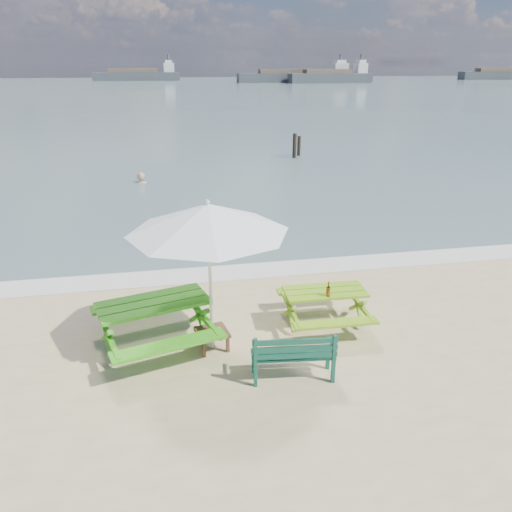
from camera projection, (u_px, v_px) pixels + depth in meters
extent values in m
plane|color=slate|center=(163.00, 90.00, 84.98)|extent=(300.00, 300.00, 0.00)
cube|color=silver|center=(238.00, 272.00, 11.45)|extent=(22.00, 0.90, 0.01)
cube|color=#369A17|center=(153.00, 303.00, 8.15)|extent=(1.94, 1.27, 0.06)
cube|color=#369A17|center=(142.00, 301.00, 8.97)|extent=(1.80, 0.77, 0.06)
cube|color=#369A17|center=(170.00, 345.00, 7.57)|extent=(1.80, 0.77, 0.06)
cube|color=#369A17|center=(155.00, 327.00, 8.31)|extent=(1.88, 1.40, 0.76)
cube|color=#70A118|center=(325.00, 291.00, 8.92)|extent=(1.47, 0.72, 0.05)
cube|color=#70A118|center=(314.00, 289.00, 9.64)|extent=(1.46, 0.29, 0.05)
cube|color=#70A118|center=(336.00, 323.00, 8.39)|extent=(1.46, 0.29, 0.05)
cube|color=#70A118|center=(324.00, 310.00, 9.05)|extent=(1.39, 0.86, 0.62)
cube|color=#104635|center=(293.00, 354.00, 7.51)|extent=(1.29, 0.51, 0.04)
cube|color=#104635|center=(295.00, 349.00, 7.25)|extent=(1.25, 0.17, 0.32)
cube|color=#104635|center=(292.00, 365.00, 7.58)|extent=(1.21, 0.56, 0.39)
cube|color=brown|center=(212.00, 332.00, 8.30)|extent=(0.59, 0.59, 0.05)
cube|color=brown|center=(212.00, 341.00, 8.36)|extent=(0.52, 0.52, 0.28)
cylinder|color=silver|center=(210.00, 282.00, 7.97)|extent=(0.05, 0.05, 2.44)
cone|color=white|center=(208.00, 218.00, 7.58)|extent=(2.94, 2.94, 0.46)
cylinder|color=brown|center=(328.00, 292.00, 8.66)|extent=(0.07, 0.07, 0.16)
cylinder|color=brown|center=(329.00, 284.00, 8.60)|extent=(0.03, 0.03, 0.08)
cylinder|color=red|center=(328.00, 292.00, 8.66)|extent=(0.07, 0.07, 0.07)
imported|color=tan|center=(142.00, 194.00, 20.14)|extent=(0.74, 0.60, 1.77)
cylinder|color=black|center=(295.00, 148.00, 24.94)|extent=(0.20, 0.20, 1.41)
cylinder|color=black|center=(299.00, 148.00, 25.59)|extent=(0.17, 0.17, 1.19)
cube|color=#393F44|center=(330.00, 78.00, 115.49)|extent=(19.58, 4.58, 2.20)
cube|color=silver|center=(361.00, 68.00, 116.22)|extent=(2.42, 3.07, 2.20)
cube|color=#393F44|center=(504.00, 76.00, 138.25)|extent=(25.71, 5.35, 2.20)
cube|color=#393F44|center=(137.00, 77.00, 129.31)|extent=(22.02, 4.09, 2.20)
cube|color=silver|center=(169.00, 68.00, 129.98)|extent=(2.65, 3.01, 2.20)
cube|color=#393F44|center=(296.00, 78.00, 118.23)|extent=(28.18, 4.43, 2.20)
cube|color=silver|center=(340.00, 68.00, 119.19)|extent=(3.42, 3.05, 2.20)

